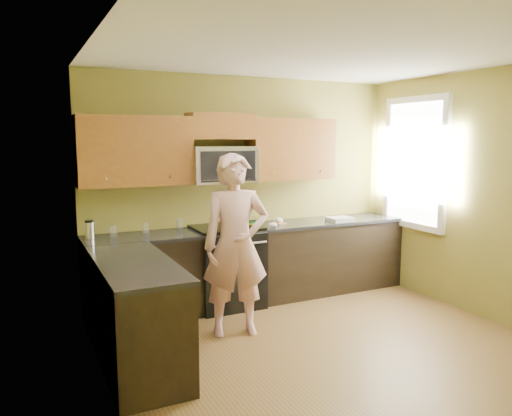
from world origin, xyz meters
TOP-DOWN VIEW (x-y plane):
  - floor at (0.00, 0.00)m, footprint 4.00×4.00m
  - ceiling at (0.00, 0.00)m, footprint 4.00×4.00m
  - wall_back at (0.00, 2.00)m, footprint 4.00×0.00m
  - wall_left at (-2.00, 0.00)m, footprint 0.00×4.00m
  - wall_right at (2.00, 0.00)m, footprint 0.00×4.00m
  - cabinet_back_run at (0.00, 1.70)m, footprint 4.00×0.60m
  - cabinet_left_run at (-1.70, 0.60)m, footprint 0.60×1.60m
  - countertop_back at (0.00, 1.69)m, footprint 4.00×0.62m
  - countertop_left at (-1.69, 0.60)m, footprint 0.62×1.60m
  - stove at (-0.40, 1.68)m, footprint 0.76×0.65m
  - microwave at (-0.40, 1.80)m, footprint 0.76×0.40m
  - upper_cab_left at (-1.39, 1.83)m, footprint 1.22×0.33m
  - upper_cab_right at (0.54, 1.83)m, footprint 1.12×0.33m
  - upper_cab_over_mw at (-0.40, 1.83)m, footprint 0.76×0.33m
  - window at (1.98, 1.20)m, footprint 0.06×1.06m
  - woman at (-0.64, 0.85)m, footprint 0.74×0.57m
  - frying_pan at (-0.41, 1.43)m, footprint 0.38×0.49m
  - butter_tub at (-0.06, 1.68)m, footprint 0.14×0.14m
  - toast_slice at (0.33, 1.69)m, footprint 0.11×0.11m
  - napkin_a at (0.13, 1.53)m, footprint 0.12×0.13m
  - napkin_b at (0.33, 1.77)m, footprint 0.16×0.16m
  - dish_towel at (1.10, 1.55)m, footprint 0.30×0.25m
  - travel_mug at (-1.90, 1.78)m, footprint 0.11×0.11m
  - glass_a at (-1.66, 1.77)m, footprint 0.09×0.09m
  - glass_b at (-0.89, 1.92)m, footprint 0.08×0.08m
  - glass_c at (-1.30, 1.83)m, footprint 0.08×0.08m

SIDE VIEW (x-z plane):
  - floor at x=0.00m, z-range 0.00..0.00m
  - cabinet_back_run at x=0.00m, z-range 0.00..0.88m
  - cabinet_left_run at x=-1.70m, z-range 0.00..0.88m
  - stove at x=-0.40m, z-range 0.00..0.95m
  - countertop_back at x=0.00m, z-range 0.88..0.92m
  - countertop_left at x=-1.69m, z-range 0.88..0.92m
  - woman at x=-0.64m, z-range 0.00..1.82m
  - butter_tub at x=-0.06m, z-range 0.87..0.97m
  - travel_mug at x=-1.90m, z-range 0.82..1.02m
  - toast_slice at x=0.33m, z-range 0.92..0.93m
  - dish_towel at x=1.10m, z-range 0.92..0.97m
  - frying_pan at x=-0.41m, z-range 0.92..0.98m
  - napkin_a at x=0.13m, z-range 0.92..0.98m
  - napkin_b at x=0.33m, z-range 0.92..0.99m
  - glass_a at x=-1.66m, z-range 0.92..1.04m
  - glass_b at x=-0.89m, z-range 0.92..1.04m
  - glass_c at x=-1.30m, z-range 0.92..1.04m
  - wall_back at x=0.00m, z-range -0.65..3.35m
  - wall_left at x=-2.00m, z-range -0.65..3.35m
  - wall_right at x=2.00m, z-range -0.65..3.35m
  - microwave at x=-0.40m, z-range 1.24..1.66m
  - upper_cab_left at x=-1.39m, z-range 1.07..1.82m
  - upper_cab_right at x=0.54m, z-range 1.07..1.82m
  - window at x=1.98m, z-range 0.82..2.48m
  - upper_cab_over_mw at x=-0.40m, z-range 1.95..2.25m
  - ceiling at x=0.00m, z-range 2.70..2.70m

